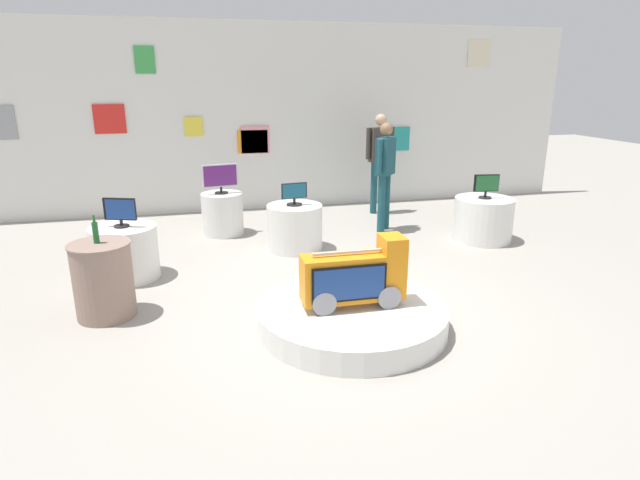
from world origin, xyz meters
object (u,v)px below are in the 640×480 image
tv_on_left_rear (486,185)px  bottle_on_side_table (95,232)px  display_pedestal_far_right (223,214)px  display_pedestal_right_rear (125,252)px  shopper_browsing_rear (385,168)px  tv_on_far_right (220,177)px  novelty_firetruck_tv (355,279)px  tv_on_right_rear (120,211)px  main_display_pedestal (352,316)px  side_table_round (103,279)px  display_pedestal_left_rear (483,219)px  display_pedestal_center_rear (295,227)px  tv_on_center_rear (294,194)px  shopper_browsing_near_truck (380,156)px

tv_on_left_rear → bottle_on_side_table: bottle_on_side_table is taller
tv_on_left_rear → display_pedestal_far_right: (-3.80, 1.29, -0.52)m
display_pedestal_right_rear → shopper_browsing_rear: bearing=18.0°
display_pedestal_right_rear → shopper_browsing_rear: (3.81, 1.24, 0.68)m
display_pedestal_far_right → tv_on_far_right: bearing=-99.5°
novelty_firetruck_tv → tv_on_right_rear: size_ratio=2.61×
novelty_firetruck_tv → main_display_pedestal: bearing=159.9°
side_table_round → display_pedestal_left_rear: bearing=16.0°
display_pedestal_left_rear → display_pedestal_center_rear: same height
tv_on_center_rear → tv_on_far_right: (-0.95, 1.04, 0.09)m
display_pedestal_left_rear → bottle_on_side_table: bearing=-164.2°
tv_on_right_rear → display_pedestal_far_right: 2.16m
display_pedestal_center_rear → shopper_browsing_rear: bearing=21.7°
novelty_firetruck_tv → tv_on_far_right: (-1.04, 3.62, 0.39)m
display_pedestal_center_rear → tv_on_center_rear: (-0.00, -0.00, 0.49)m
display_pedestal_right_rear → side_table_round: size_ratio=1.01×
tv_on_right_rear → display_pedestal_far_right: tv_on_right_rear is taller
tv_on_far_right → side_table_round: 3.12m
shopper_browsing_rear → display_pedestal_far_right: bearing=170.6°
tv_on_center_rear → shopper_browsing_near_truck: (1.90, 1.76, 0.23)m
display_pedestal_right_rear → shopper_browsing_rear: 4.07m
main_display_pedestal → display_pedestal_right_rear: size_ratio=2.33×
side_table_round → shopper_browsing_rear: shopper_browsing_rear is taller
tv_on_center_rear → display_pedestal_far_right: (-0.95, 1.05, -0.49)m
shopper_browsing_near_truck → novelty_firetruck_tv: bearing=-112.7°
main_display_pedestal → tv_on_right_rear: tv_on_right_rear is taller
tv_on_center_rear → display_pedestal_center_rear: bearing=83.9°
display_pedestal_left_rear → tv_on_right_rear: (-5.08, -0.38, 0.52)m
main_display_pedestal → tv_on_right_rear: bearing=139.5°
tv_on_left_rear → display_pedestal_right_rear: (-5.08, -0.37, -0.52)m
main_display_pedestal → bottle_on_side_table: bottle_on_side_table is taller
tv_on_far_right → display_pedestal_far_right: bearing=80.5°
novelty_firetruck_tv → tv_on_right_rear: tv_on_right_rear is taller
display_pedestal_center_rear → bottle_on_side_table: bottle_on_side_table is taller
display_pedestal_left_rear → bottle_on_side_table: size_ratio=3.04×
display_pedestal_left_rear → tv_on_far_right: (-3.80, 1.28, 0.58)m
tv_on_right_rear → novelty_firetruck_tv: bearing=-40.3°
display_pedestal_right_rear → tv_on_right_rear: (0.00, -0.00, 0.52)m
tv_on_left_rear → shopper_browsing_near_truck: bearing=115.4°
main_display_pedestal → display_pedestal_left_rear: bearing=40.1°
bottle_on_side_table → novelty_firetruck_tv: bearing=-20.0°
display_pedestal_far_right → tv_on_far_right: 0.58m
tv_on_center_rear → main_display_pedestal: bearing=-88.5°
tv_on_center_rear → bottle_on_side_table: bearing=-143.9°
tv_on_far_right → shopper_browsing_rear: shopper_browsing_rear is taller
tv_on_far_right → shopper_browsing_rear: bearing=-9.3°
display_pedestal_right_rear → side_table_round: (-0.08, -1.10, 0.08)m
shopper_browsing_rear → display_pedestal_right_rear: bearing=-162.0°
novelty_firetruck_tv → shopper_browsing_rear: (1.49, 3.21, 0.49)m
main_display_pedestal → shopper_browsing_rear: 3.65m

